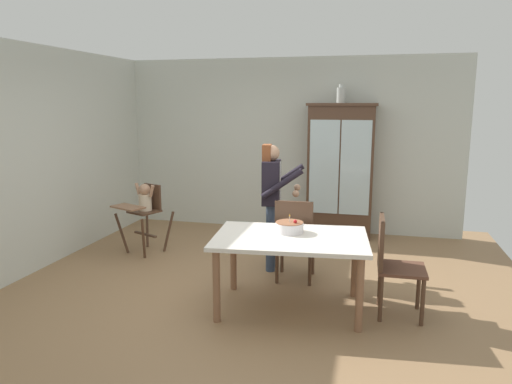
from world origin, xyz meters
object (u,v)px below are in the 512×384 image
at_px(high_chair_with_toddler, 144,205).
at_px(dining_table, 290,245).
at_px(dining_chair_right_end, 391,259).
at_px(dining_chair_far_side, 295,235).
at_px(ceramic_vase, 341,95).
at_px(adult_person, 272,191).
at_px(china_cabinet, 340,171).
at_px(birthday_cake, 290,227).

distance_m(high_chair_with_toddler, dining_table, 2.56).
bearing_deg(dining_chair_right_end, dining_chair_far_side, 58.61).
relative_size(ceramic_vase, high_chair_with_toddler, 0.28).
distance_m(high_chair_with_toddler, dining_chair_right_end, 3.38).
bearing_deg(dining_chair_right_end, high_chair_with_toddler, 68.58).
bearing_deg(adult_person, dining_table, -165.60).
xyz_separation_m(china_cabinet, adult_person, (-0.69, -1.68, -0.04)).
relative_size(dining_table, dining_chair_far_side, 1.63).
bearing_deg(adult_person, dining_chair_right_end, -132.18).
bearing_deg(high_chair_with_toddler, birthday_cake, -5.26).
relative_size(china_cabinet, high_chair_with_toddler, 2.12).
height_order(china_cabinet, high_chair_with_toddler, china_cabinet).
bearing_deg(ceramic_vase, dining_table, -95.18).
xyz_separation_m(ceramic_vase, dining_chair_right_end, (0.70, -2.65, -1.57)).
bearing_deg(high_chair_with_toddler, dining_chair_right_end, 1.97).
bearing_deg(dining_table, ceramic_vase, 84.82).
bearing_deg(dining_chair_right_end, ceramic_vase, 13.99).
distance_m(ceramic_vase, adult_person, 2.15).
height_order(china_cabinet, dining_table, china_cabinet).
relative_size(dining_table, birthday_cake, 5.58).
distance_m(ceramic_vase, dining_table, 3.13).
relative_size(high_chair_with_toddler, dining_chair_far_side, 0.99).
height_order(birthday_cake, dining_chair_far_side, dining_chair_far_side).
bearing_deg(adult_person, china_cabinet, -29.09).
xyz_separation_m(high_chair_with_toddler, birthday_cake, (2.18, -1.15, 0.14)).
height_order(dining_chair_far_side, dining_chair_right_end, same).
relative_size(china_cabinet, ceramic_vase, 7.44).
bearing_deg(china_cabinet, birthday_cake, -96.77).
height_order(china_cabinet, dining_chair_far_side, china_cabinet).
xyz_separation_m(ceramic_vase, birthday_cake, (-0.28, -2.61, -1.33)).
height_order(dining_table, dining_chair_far_side, dining_chair_far_side).
bearing_deg(adult_person, birthday_cake, -164.62).
bearing_deg(dining_table, dining_chair_far_side, 95.89).
height_order(china_cabinet, dining_chair_right_end, china_cabinet).
bearing_deg(dining_chair_far_side, dining_table, 93.85).
distance_m(china_cabinet, dining_chair_right_end, 2.77).
xyz_separation_m(china_cabinet, birthday_cake, (-0.31, -2.61, -0.22)).
bearing_deg(dining_chair_far_side, ceramic_vase, -100.97).
height_order(high_chair_with_toddler, dining_chair_right_end, dining_chair_right_end).
bearing_deg(birthday_cake, high_chair_with_toddler, 152.19).
bearing_deg(birthday_cake, dining_table, -75.85).
distance_m(birthday_cake, dining_chair_right_end, 1.02).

